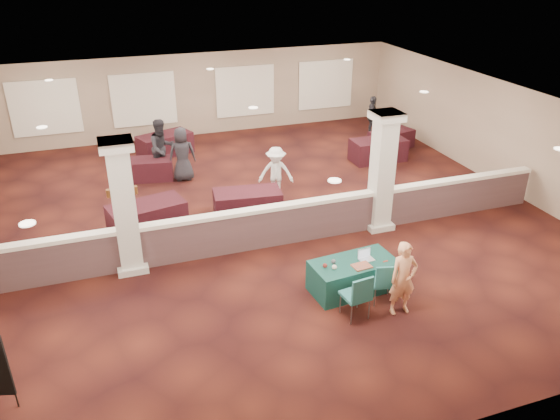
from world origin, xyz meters
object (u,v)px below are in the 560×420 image
object	(u,v)px
far_table_back_left	(147,169)
attendee_c	(372,116)
conf_chair_side	(358,294)
attendee_b	(276,173)
far_table_front_right	(378,150)
far_table_back_center	(165,144)
far_table_back_right	(391,139)
attendee_a	(162,148)
woman	(403,279)
far_table_front_center	(248,204)
attendee_d	(182,154)
conf_chair_main	(384,280)
far_table_front_left	(147,217)
near_table	(353,276)

from	to	relation	value
far_table_back_left	attendee_c	bearing A→B (deg)	10.20
conf_chair_side	attendee_b	distance (m)	6.18
far_table_front_right	far_table_back_center	bearing A→B (deg)	156.32
far_table_back_right	attendee_a	bearing A→B (deg)	179.91
woman	far_table_front_center	size ratio (longest dim) A/B	0.88
conf_chair_side	woman	xyz separation A→B (m)	(0.95, -0.08, 0.20)
conf_chair_side	far_table_front_center	distance (m)	5.32
attendee_a	attendee_d	xyz separation A→B (m)	(0.55, -0.50, -0.09)
attendee_d	conf_chair_main	bearing A→B (deg)	113.15
attendee_a	attendee_c	xyz separation A→B (m)	(8.43, 1.58, -0.17)
attendee_b	attendee_c	xyz separation A→B (m)	(5.49, 4.37, -0.01)
conf_chair_side	woman	world-z (taller)	woman
woman	attendee_b	xyz separation A→B (m)	(-0.61, 6.25, -0.01)
far_table_back_center	attendee_d	distance (m)	2.63
far_table_back_right	attendee_d	distance (m)	7.91
far_table_front_left	attendee_c	world-z (taller)	attendee_c
near_table	far_table_front_left	size ratio (longest dim) A/B	0.95
conf_chair_main	far_table_front_right	distance (m)	8.64
conf_chair_side	far_table_front_left	world-z (taller)	conf_chair_side
conf_chair_side	attendee_d	size ratio (longest dim) A/B	0.59
attendee_d	attendee_b	bearing A→B (deg)	140.38
far_table_front_left	attendee_d	world-z (taller)	attendee_d
far_table_back_right	attendee_d	bearing A→B (deg)	-176.46
far_table_front_right	far_table_back_right	world-z (taller)	far_table_front_right
attendee_d	far_table_back_center	bearing A→B (deg)	-81.17
far_table_back_left	far_table_back_center	xyz separation A→B (m)	(0.91, 2.11, 0.05)
far_table_front_right	attendee_a	distance (m)	7.44
near_table	attendee_a	bearing A→B (deg)	105.42
woman	far_table_front_center	distance (m)	5.64
attendee_c	far_table_front_center	bearing A→B (deg)	157.63
far_table_front_left	near_table	bearing A→B (deg)	-47.33
far_table_back_left	far_table_front_left	bearing A→B (deg)	-96.32
near_table	conf_chair_main	bearing A→B (deg)	-65.41
far_table_back_right	woman	bearing A→B (deg)	-118.40
woman	far_table_back_center	size ratio (longest dim) A/B	0.86
attendee_b	woman	bearing A→B (deg)	-64.18
woman	attendee_b	world-z (taller)	woman
woman	far_table_front_right	bearing A→B (deg)	67.41
attendee_a	attendee_c	size ratio (longest dim) A/B	1.22
far_table_back_center	far_table_back_left	bearing A→B (deg)	-113.39
far_table_back_left	attendee_a	xyz separation A→B (m)	(0.57, 0.04, 0.63)
far_table_front_center	far_table_front_left	bearing A→B (deg)	180.00
far_table_front_left	far_table_back_right	world-z (taller)	far_table_front_left
conf_chair_main	attendee_a	bearing A→B (deg)	124.31
attendee_b	attendee_c	world-z (taller)	attendee_b
conf_chair_side	attendee_c	bearing A→B (deg)	54.25
far_table_front_right	attendee_c	xyz separation A→B (m)	(1.08, 2.58, 0.41)
conf_chair_side	far_table_back_right	distance (m)	10.68
far_table_front_left	attendee_b	size ratio (longest dim) A/B	1.22
near_table	woman	xyz separation A→B (m)	(0.58, -1.06, 0.45)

